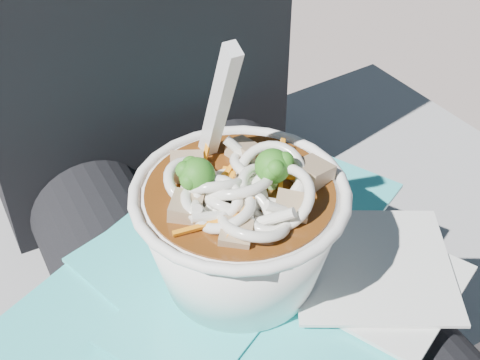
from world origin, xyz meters
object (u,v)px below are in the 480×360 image
lap (254,327)px  plastic_bag (230,268)px  person_body (211,249)px  udon_bowl (240,224)px

lap → plastic_bag: size_ratio=1.13×
lap → plastic_bag: bearing=139.9°
person_body → plastic_bag: (-0.02, -0.08, 0.05)m
lap → udon_bowl: size_ratio=2.26×
lap → udon_bowl: (-0.02, -0.00, 0.15)m
lap → udon_bowl: 0.15m
person_body → plastic_bag: size_ratio=2.38×
person_body → plastic_bag: 0.10m
plastic_bag → udon_bowl: udon_bowl is taller
person_body → plastic_bag: bearing=-102.8°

